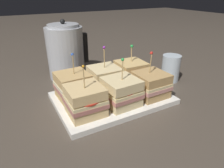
{
  "coord_description": "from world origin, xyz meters",
  "views": [
    {
      "loc": [
        -0.3,
        -0.55,
        0.36
      ],
      "look_at": [
        0.0,
        0.0,
        0.06
      ],
      "focal_mm": 32.0,
      "sensor_mm": 36.0,
      "label": 1
    }
  ],
  "objects": [
    {
      "name": "sandwich_back_left",
      "position": [
        -0.12,
        0.06,
        0.06
      ],
      "size": [
        0.11,
        0.12,
        0.16
      ],
      "color": "tan",
      "rests_on": "serving_platter"
    },
    {
      "name": "sandwich_back_right",
      "position": [
        0.12,
        0.06,
        0.06
      ],
      "size": [
        0.11,
        0.12,
        0.16
      ],
      "color": "tan",
      "rests_on": "serving_platter"
    },
    {
      "name": "sandwich_front_left",
      "position": [
        -0.12,
        -0.06,
        0.06
      ],
      "size": [
        0.11,
        0.11,
        0.16
      ],
      "color": "#DBB77A",
      "rests_on": "serving_platter"
    },
    {
      "name": "ground_plane",
      "position": [
        0.0,
        0.0,
        0.0
      ],
      "size": [
        6.0,
        6.0,
        0.0
      ],
      "primitive_type": "plane",
      "color": "#4C4238"
    },
    {
      "name": "drinking_glass",
      "position": [
        0.31,
        0.03,
        0.06
      ],
      "size": [
        0.08,
        0.08,
        0.11
      ],
      "color": "silver",
      "rests_on": "ground_plane"
    },
    {
      "name": "sandwich_back_center",
      "position": [
        -0.0,
        0.06,
        0.06
      ],
      "size": [
        0.11,
        0.11,
        0.17
      ],
      "color": "beige",
      "rests_on": "serving_platter"
    },
    {
      "name": "kettle_steel",
      "position": [
        -0.07,
        0.29,
        0.11
      ],
      "size": [
        0.18,
        0.16,
        0.25
      ],
      "color": "#B7BABF",
      "rests_on": "ground_plane"
    },
    {
      "name": "sandwich_front_right",
      "position": [
        0.12,
        -0.06,
        0.06
      ],
      "size": [
        0.11,
        0.11,
        0.16
      ],
      "color": "tan",
      "rests_on": "serving_platter"
    },
    {
      "name": "sandwich_front_center",
      "position": [
        0.0,
        -0.06,
        0.06
      ],
      "size": [
        0.11,
        0.11,
        0.16
      ],
      "color": "beige",
      "rests_on": "serving_platter"
    },
    {
      "name": "serving_platter",
      "position": [
        0.0,
        0.0,
        0.01
      ],
      "size": [
        0.39,
        0.27,
        0.02
      ],
      "color": "white",
      "rests_on": "ground_plane"
    }
  ]
}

